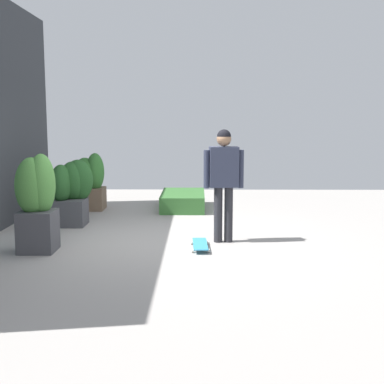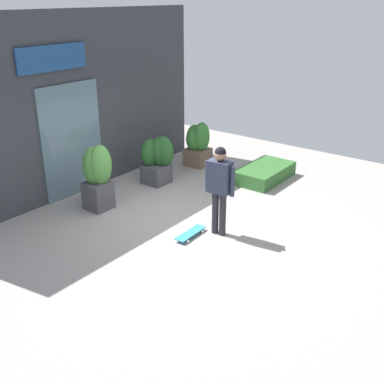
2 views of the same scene
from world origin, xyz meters
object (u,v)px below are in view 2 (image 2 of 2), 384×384
object	(u,v)px
skateboarder	(220,182)
planter_box_right	(158,157)
planter_box_mid	(97,174)
planter_box_left	(197,143)
skateboard	(190,233)

from	to	relation	value
skateboarder	planter_box_right	world-z (taller)	skateboarder
skateboarder	planter_box_mid	size ratio (longest dim) A/B	1.24
planter_box_left	skateboard	bearing A→B (deg)	-145.04
skateboard	planter_box_mid	xyz separation A→B (m)	(-0.16, 2.32, 0.70)
skateboarder	skateboard	xyz separation A→B (m)	(-0.41, 0.36, -1.00)
skateboarder	planter_box_left	bearing A→B (deg)	-141.56
skateboarder	skateboard	distance (m)	1.14
planter_box_mid	planter_box_right	bearing A→B (deg)	-0.98
skateboarder	skateboard	size ratio (longest dim) A/B	2.29
skateboarder	skateboard	bearing A→B (deg)	-45.18
planter_box_right	planter_box_mid	distance (m)	1.87
skateboard	planter_box_left	bearing A→B (deg)	-146.97
planter_box_right	skateboarder	bearing A→B (deg)	-115.98
planter_box_left	planter_box_right	xyz separation A→B (m)	(-1.57, 0.00, 0.03)
planter_box_right	planter_box_mid	xyz separation A→B (m)	(-1.87, 0.03, 0.12)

